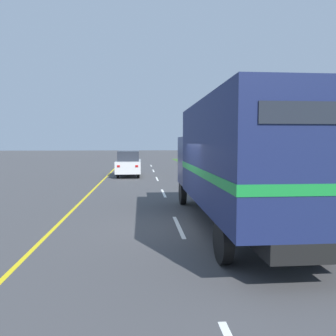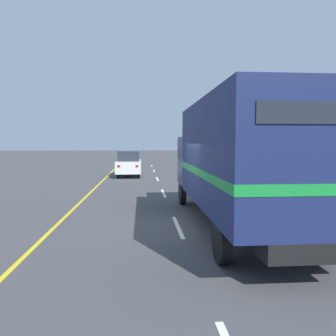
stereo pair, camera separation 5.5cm
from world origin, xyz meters
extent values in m
plane|color=#444447|center=(0.00, 0.00, 0.00)|extent=(200.00, 200.00, 0.00)
cube|color=yellow|center=(-3.70, 13.76, 0.00)|extent=(0.12, 56.54, 0.01)
cube|color=white|center=(0.00, 0.16, 0.00)|extent=(0.12, 2.60, 0.01)
cube|color=white|center=(0.00, 6.76, 0.00)|extent=(0.12, 2.60, 0.01)
cube|color=white|center=(0.00, 13.36, 0.00)|extent=(0.12, 2.60, 0.01)
cube|color=white|center=(0.00, 19.96, 0.00)|extent=(0.12, 2.60, 0.01)
cube|color=white|center=(0.00, 26.56, 0.00)|extent=(0.12, 2.60, 0.01)
cylinder|color=black|center=(0.58, 3.75, 0.50)|extent=(0.22, 1.00, 1.00)
cylinder|color=black|center=(2.79, 3.75, 0.50)|extent=(0.22, 1.00, 1.00)
cylinder|color=black|center=(0.58, -2.91, 0.50)|extent=(0.22, 1.00, 1.00)
cylinder|color=black|center=(2.79, -2.91, 0.50)|extent=(0.22, 1.00, 1.00)
cube|color=black|center=(1.68, 0.00, 0.68)|extent=(1.41, 8.87, 0.36)
cube|color=navy|center=(1.68, -1.05, 2.25)|extent=(2.57, 6.77, 2.77)
cube|color=#198C38|center=(1.68, -1.05, 1.76)|extent=(2.59, 6.79, 0.20)
cube|color=#232833|center=(1.68, -4.45, 3.01)|extent=(1.93, 0.03, 0.36)
cube|color=navy|center=(1.68, 3.39, 1.81)|extent=(2.46, 2.10, 1.90)
cube|color=#283342|center=(1.68, 4.45, 2.05)|extent=(2.18, 0.03, 0.85)
cylinder|color=black|center=(-2.78, 16.56, 0.33)|extent=(0.16, 0.66, 0.66)
cylinder|color=black|center=(-1.31, 16.56, 0.33)|extent=(0.16, 0.66, 0.66)
cylinder|color=black|center=(-2.78, 14.03, 0.33)|extent=(0.16, 0.66, 0.66)
cylinder|color=black|center=(-1.31, 14.03, 0.33)|extent=(0.16, 0.66, 0.66)
cube|color=white|center=(-2.04, 15.30, 0.76)|extent=(1.80, 4.09, 0.86)
cube|color=#282D38|center=(-2.04, 15.13, 1.55)|extent=(1.55, 2.25, 0.73)
cube|color=red|center=(-2.67, 13.24, 0.91)|extent=(0.20, 0.03, 0.14)
cube|color=red|center=(-1.41, 13.24, 0.91)|extent=(0.20, 0.03, 0.14)
cylinder|color=#9E9EA3|center=(6.17, 6.81, 1.24)|extent=(0.09, 0.09, 2.48)
cylinder|color=#9E9EA3|center=(7.63, 6.81, 1.24)|extent=(0.09, 0.09, 2.48)
cube|color=navy|center=(6.90, 6.81, 1.81)|extent=(2.07, 0.06, 1.34)
cube|color=navy|center=(7.60, 6.81, 2.66)|extent=(0.66, 0.06, 0.32)
cube|color=silver|center=(6.90, 6.77, 1.81)|extent=(1.62, 0.02, 0.24)
cylinder|color=brown|center=(8.90, 11.71, 1.17)|extent=(0.35, 0.35, 2.34)
sphere|color=#2D702D|center=(8.90, 11.71, 3.87)|extent=(3.81, 3.81, 3.81)
cylinder|color=#4C3823|center=(10.54, 17.32, 0.88)|extent=(0.27, 0.27, 1.75)
sphere|color=#387A33|center=(10.54, 17.32, 2.99)|extent=(3.09, 3.09, 3.09)
cylinder|color=brown|center=(11.90, 22.54, 1.06)|extent=(0.41, 0.41, 2.12)
sphere|color=#236023|center=(11.90, 22.54, 3.82)|extent=(4.25, 4.25, 4.25)
camera|label=1|loc=(-1.13, -9.50, 2.53)|focal=35.00mm
camera|label=2|loc=(-1.07, -9.51, 2.53)|focal=35.00mm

